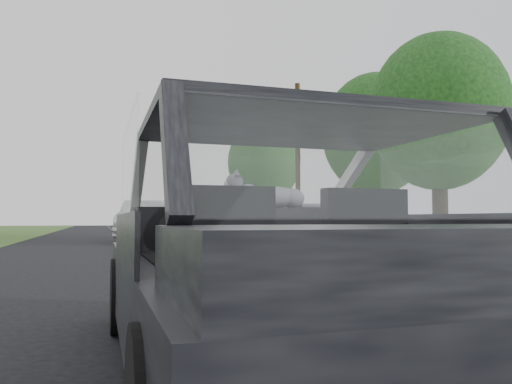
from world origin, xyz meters
TOP-DOWN VIEW (x-y plane):
  - ground at (0.00, 0.00)m, footprint 140.00×140.00m
  - subject_car at (0.00, 0.00)m, footprint 1.80×4.00m
  - dashboard at (0.00, 0.62)m, footprint 1.58×0.45m
  - driver_seat at (-0.40, -0.29)m, footprint 0.50×0.72m
  - passenger_seat at (0.40, -0.29)m, footprint 0.50×0.72m
  - steering_wheel at (-0.40, 0.33)m, footprint 0.36×0.36m
  - cat at (0.23, 0.67)m, footprint 0.66×0.27m
  - guardrail at (4.30, 10.00)m, footprint 0.05×90.00m
  - other_car at (0.80, 17.97)m, footprint 2.99×5.40m
  - highway_sign at (6.30, 27.73)m, footprint 0.48×1.01m
  - utility_pole at (7.87, 18.83)m, footprint 0.28×0.28m
  - tree_0 at (9.60, 10.83)m, footprint 4.59×4.59m
  - tree_1 at (11.12, 17.27)m, footprint 5.24×5.24m
  - tree_2 at (8.79, 26.69)m, footprint 5.98×5.98m
  - tree_3 at (12.77, 38.37)m, footprint 8.08×8.08m

SIDE VIEW (x-z plane):
  - ground at x=0.00m, z-range 0.00..0.00m
  - guardrail at x=4.30m, z-range 0.42..0.74m
  - subject_car at x=0.00m, z-range 0.00..1.45m
  - other_car at x=0.80m, z-range 0.00..1.68m
  - dashboard at x=0.00m, z-range 0.70..1.00m
  - driver_seat at x=-0.40m, z-range 0.67..1.09m
  - passenger_seat at x=0.40m, z-range 0.67..1.09m
  - steering_wheel at x=-0.40m, z-range 0.90..0.94m
  - cat at x=0.23m, z-range 0.95..1.24m
  - highway_sign at x=6.30m, z-range 0.00..2.61m
  - tree_0 at x=9.60m, z-range 0.00..6.85m
  - tree_2 at x=8.79m, z-range 0.00..6.89m
  - utility_pole at x=7.87m, z-range 0.00..7.35m
  - tree_1 at x=11.12m, z-range 0.00..7.47m
  - tree_3 at x=12.77m, z-range 0.00..9.56m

